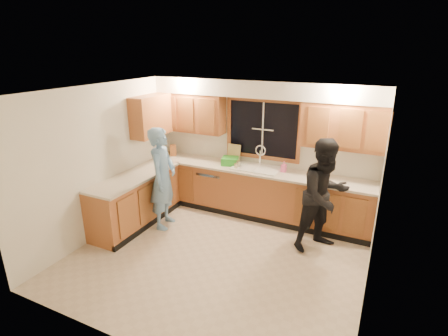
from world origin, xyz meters
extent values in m
plane|color=beige|center=(0.00, 0.00, 0.00)|extent=(4.20, 4.20, 0.00)
plane|color=silver|center=(0.00, 0.00, 2.50)|extent=(4.20, 4.20, 0.00)
plane|color=white|center=(0.00, 1.90, 1.25)|extent=(4.20, 0.00, 4.20)
plane|color=white|center=(-2.10, 0.00, 1.25)|extent=(0.00, 3.80, 3.80)
plane|color=white|center=(2.10, 0.00, 1.25)|extent=(0.00, 3.80, 3.80)
cube|color=#AA5F31|center=(0.00, 1.60, 0.44)|extent=(4.20, 0.60, 0.88)
cube|color=#AA5F31|center=(-1.80, 0.35, 0.44)|extent=(0.60, 1.90, 0.88)
cube|color=beige|center=(0.00, 1.58, 0.90)|extent=(4.20, 0.63, 0.04)
cube|color=beige|center=(-1.79, 0.35, 0.90)|extent=(0.63, 1.90, 0.04)
cube|color=#AA5F31|center=(-1.43, 1.73, 1.83)|extent=(1.35, 0.33, 0.75)
cube|color=#AA5F31|center=(1.43, 1.73, 1.83)|extent=(1.35, 0.33, 0.75)
cube|color=#AA5F31|center=(-1.94, 1.12, 1.83)|extent=(0.33, 0.90, 0.75)
cube|color=silver|center=(0.00, 1.72, 2.35)|extent=(4.20, 0.35, 0.30)
cube|color=black|center=(0.00, 1.90, 1.60)|extent=(1.30, 0.01, 1.00)
cube|color=#AA5F31|center=(0.00, 1.89, 2.14)|extent=(1.44, 0.03, 0.07)
cube|color=#AA5F31|center=(0.00, 1.89, 1.07)|extent=(1.44, 0.03, 0.07)
cube|color=#AA5F31|center=(-0.69, 1.89, 1.60)|extent=(0.07, 0.03, 1.00)
cube|color=#AA5F31|center=(0.69, 1.89, 1.60)|extent=(0.07, 0.03, 1.00)
cube|color=white|center=(0.00, 1.60, 0.93)|extent=(0.86, 0.52, 0.03)
cube|color=white|center=(-0.21, 1.60, 0.84)|extent=(0.38, 0.42, 0.18)
cube|color=white|center=(0.21, 1.60, 0.84)|extent=(0.38, 0.42, 0.18)
cylinder|color=silver|center=(0.00, 1.80, 1.08)|extent=(0.04, 0.04, 0.28)
torus|color=silver|center=(0.00, 1.80, 1.22)|extent=(0.21, 0.03, 0.21)
cube|color=white|center=(-0.85, 1.59, 0.41)|extent=(0.60, 0.56, 0.82)
cube|color=white|center=(-1.80, -0.22, 0.45)|extent=(0.58, 0.75, 0.90)
imported|color=#6C9BCD|center=(-1.30, 0.50, 0.90)|extent=(0.57, 0.73, 1.79)
imported|color=black|center=(1.35, 0.96, 0.90)|extent=(1.08, 1.10, 1.79)
cube|color=#9E5B2B|center=(-1.82, 1.62, 1.03)|extent=(0.16, 0.16, 0.23)
cube|color=tan|center=(-0.54, 1.79, 1.10)|extent=(0.27, 0.10, 0.35)
cube|color=green|center=(-0.54, 1.62, 0.99)|extent=(0.36, 0.35, 0.14)
imported|color=#EC5A96|center=(0.50, 1.66, 1.02)|extent=(0.09, 0.09, 0.19)
imported|color=silver|center=(1.20, 1.66, 0.94)|extent=(0.20, 0.20, 0.05)
cylinder|color=tan|center=(-0.33, 1.51, 0.98)|extent=(0.09, 0.09, 0.13)
cylinder|color=tan|center=(-0.32, 1.41, 0.98)|extent=(0.06, 0.06, 0.11)
camera|label=1|loc=(2.09, -4.11, 3.05)|focal=28.00mm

